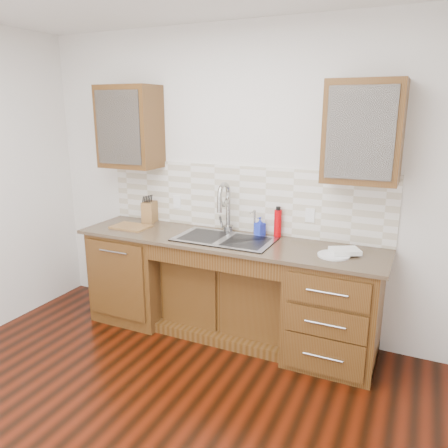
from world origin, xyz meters
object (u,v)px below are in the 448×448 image
at_px(water_bottle, 278,224).
at_px(plate, 334,255).
at_px(knife_block, 150,212).
at_px(cutting_board, 131,227).
at_px(soap_bottle, 260,226).

height_order(water_bottle, plate, water_bottle).
bearing_deg(knife_block, cutting_board, -108.99).
distance_m(soap_bottle, plate, 0.76).
distance_m(soap_bottle, knife_block, 1.15).
bearing_deg(knife_block, water_bottle, -8.88).
height_order(water_bottle, cutting_board, water_bottle).
distance_m(plate, cutting_board, 1.89).
bearing_deg(cutting_board, plate, -0.73).
bearing_deg(soap_bottle, plate, 0.05).
bearing_deg(soap_bottle, water_bottle, 31.72).
bearing_deg(knife_block, soap_bottle, -10.04).
relative_size(soap_bottle, water_bottle, 0.70).
distance_m(knife_block, cutting_board, 0.28).
relative_size(water_bottle, plate, 0.98).
distance_m(plate, knife_block, 1.87).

